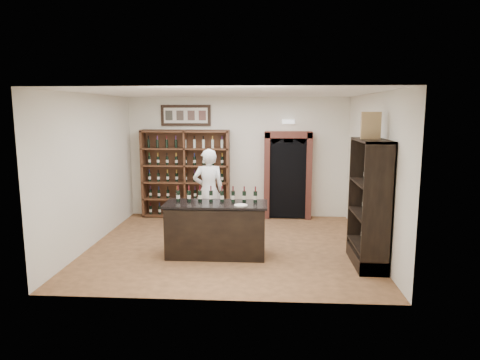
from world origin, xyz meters
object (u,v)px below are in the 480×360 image
tasting_counter (216,230)px  counter_bottle_0 (178,196)px  shopkeeper (209,191)px  side_cabinet (370,223)px  wine_crate (371,125)px  wine_shelf (186,174)px

tasting_counter → counter_bottle_0: bearing=171.5°
counter_bottle_0 → shopkeeper: 1.50m
side_cabinet → wine_crate: (-0.06, 0.05, 1.67)m
wine_shelf → shopkeeper: 1.59m
tasting_counter → wine_crate: wine_crate is taller
tasting_counter → shopkeeper: size_ratio=1.01×
counter_bottle_0 → side_cabinet: 3.49m
side_cabinet → wine_crate: wine_crate is taller
tasting_counter → shopkeeper: (-0.34, 1.55, 0.44)m
wine_shelf → wine_crate: size_ratio=4.83×
wine_shelf → tasting_counter: size_ratio=1.17×
tasting_counter → shopkeeper: shopkeeper is taller
shopkeeper → wine_crate: (3.01, -1.80, 1.50)m
wine_crate → shopkeeper: bearing=156.3°
tasting_counter → wine_crate: size_ratio=4.13×
counter_bottle_0 → side_cabinet: (3.44, -0.41, -0.35)m
tasting_counter → side_cabinet: (2.72, -0.30, 0.26)m
side_cabinet → shopkeeper: size_ratio=1.18×
tasting_counter → counter_bottle_0: (-0.72, 0.11, 0.61)m
tasting_counter → counter_bottle_0: size_ratio=6.27×
wine_shelf → shopkeeper: (0.76, -1.39, -0.17)m
wine_shelf → wine_crate: wine_crate is taller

